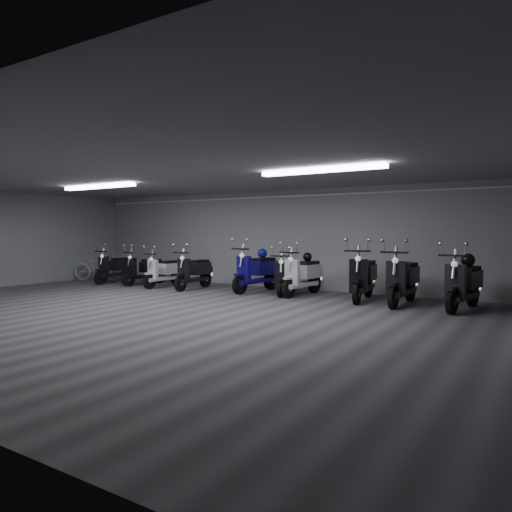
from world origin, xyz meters
The scene contains 20 objects.
floor centered at (0.00, 0.00, -0.01)m, with size 14.00×10.00×0.01m, color #3E3E41.
ceiling centered at (0.00, 0.00, 2.80)m, with size 14.00×10.00×0.01m, color gray.
back_wall centered at (0.00, 5.00, 1.40)m, with size 14.00×0.01×2.80m, color gray.
fluor_strip_left centered at (-3.00, 1.00, 2.74)m, with size 2.40×0.18×0.08m, color white.
fluor_strip_right centered at (3.00, 1.00, 2.74)m, with size 2.40×0.18×0.08m, color white.
conduit centered at (0.00, 4.92, 2.62)m, with size 0.05×0.05×13.60m, color white.
scooter_0 centered at (-5.11, 3.31, 0.63)m, with size 0.57×1.70×1.26m, color black, non-canonical shape.
scooter_1 centered at (-3.95, 3.44, 0.62)m, with size 0.56×1.68×1.25m, color black, non-canonical shape.
scooter_2 centered at (-3.02, 3.31, 0.61)m, with size 0.55×1.65×1.23m, color silver, non-canonical shape.
scooter_3 centered at (-1.96, 3.39, 0.65)m, with size 0.59×1.76×1.31m, color black, non-canonical shape.
scooter_4 centered at (-0.14, 3.79, 0.73)m, with size 0.65×1.96×1.46m, color navy, non-canonical shape.
scooter_5 centered at (0.76, 3.77, 0.64)m, with size 0.57×1.71×1.27m, color black, non-canonical shape.
scooter_6 centered at (1.23, 3.80, 0.69)m, with size 0.62×1.86×1.39m, color silver, non-canonical shape.
scooter_7 centered at (2.85, 3.76, 0.74)m, with size 0.66×1.99×1.48m, color black, non-canonical shape.
scooter_8 centered at (3.81, 3.58, 0.74)m, with size 0.66×1.99×1.48m, color black, non-canonical shape.
scooter_9 centered at (5.06, 3.54, 0.72)m, with size 0.64×1.93×1.44m, color black, non-canonical shape.
bicycle centered at (-6.08, 3.50, 0.56)m, with size 0.61×1.74×1.12m, color silver.
helmet_0 centered at (-0.10, 4.06, 1.04)m, with size 0.26×0.26×0.26m, color #0C128D.
helmet_1 centered at (5.10, 3.80, 1.03)m, with size 0.28×0.28×0.28m, color black.
helmet_2 centered at (1.26, 4.06, 0.97)m, with size 0.23×0.23×0.23m, color black.
Camera 1 is at (6.58, -6.97, 1.63)m, focal length 33.28 mm.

